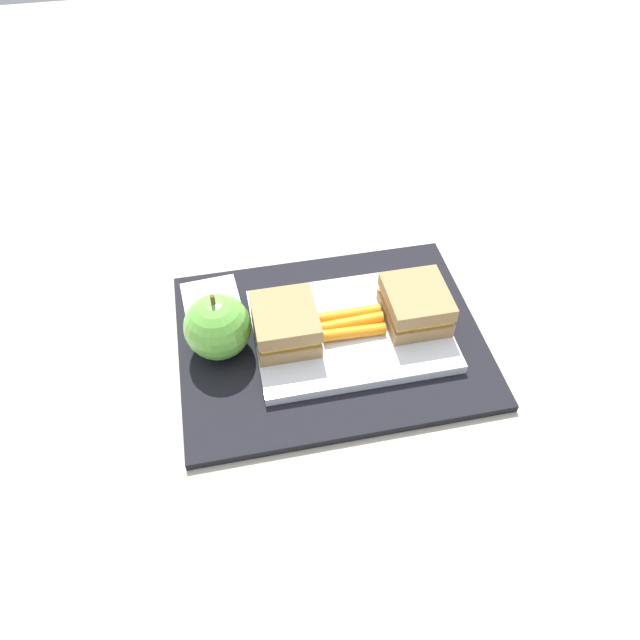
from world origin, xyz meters
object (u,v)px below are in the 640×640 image
object	(u,v)px
food_tray	(351,330)
sandwich_half_left	(416,304)
apple	(218,327)
sandwich_half_right	(285,324)
carrot_sticks_bundle	(352,323)
paper_napkin	(211,298)

from	to	relation	value
food_tray	sandwich_half_left	distance (m)	0.08
apple	food_tray	bearing A→B (deg)	177.34
sandwich_half_right	apple	size ratio (longest dim) A/B	0.91
sandwich_half_right	food_tray	bearing A→B (deg)	180.00
sandwich_half_left	apple	xyz separation A→B (m)	(0.23, -0.01, 0.00)
sandwich_half_right	apple	world-z (taller)	apple
carrot_sticks_bundle	apple	xyz separation A→B (m)	(0.16, -0.01, 0.02)
sandwich_half_right	carrot_sticks_bundle	world-z (taller)	sandwich_half_right
apple	paper_napkin	size ratio (longest dim) A/B	1.26
sandwich_half_right	paper_napkin	xyz separation A→B (m)	(0.08, -0.09, -0.03)
paper_napkin	carrot_sticks_bundle	bearing A→B (deg)	150.00
food_tray	paper_napkin	distance (m)	0.18
sandwich_half_right	paper_napkin	distance (m)	0.13
apple	paper_napkin	world-z (taller)	apple
food_tray	carrot_sticks_bundle	world-z (taller)	carrot_sticks_bundle
sandwich_half_right	paper_napkin	bearing A→B (deg)	-48.49
food_tray	apple	world-z (taller)	apple
apple	paper_napkin	distance (m)	0.09
food_tray	sandwich_half_right	world-z (taller)	sandwich_half_right
food_tray	carrot_sticks_bundle	size ratio (longest dim) A/B	2.99
food_tray	apple	size ratio (longest dim) A/B	2.62
food_tray	apple	xyz separation A→B (m)	(0.15, -0.01, 0.03)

